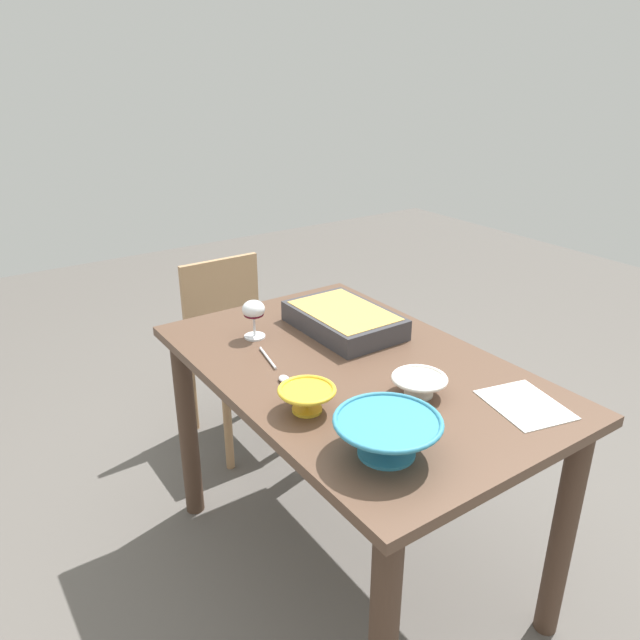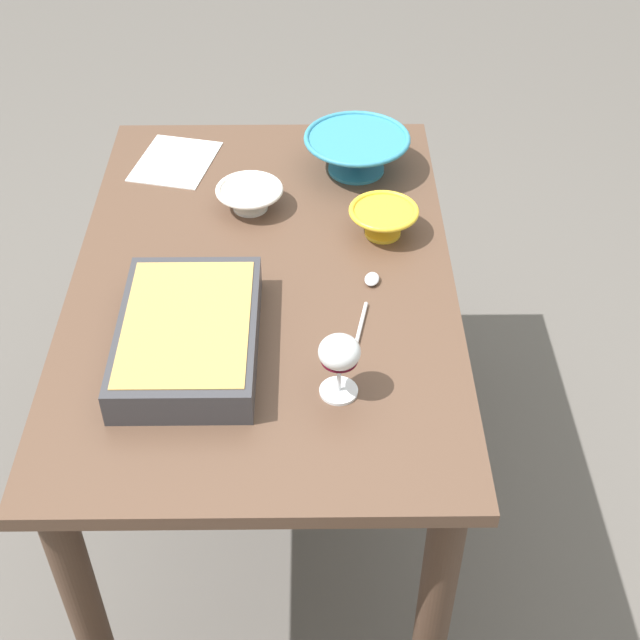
{
  "view_description": "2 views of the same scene",
  "coord_description": "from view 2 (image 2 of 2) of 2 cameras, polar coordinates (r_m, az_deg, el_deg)",
  "views": [
    {
      "loc": [
        -1.28,
        1.0,
        1.6
      ],
      "look_at": [
        0.18,
        0.0,
        0.85
      ],
      "focal_mm": 34.11,
      "sensor_mm": 36.0,
      "label": 1
    },
    {
      "loc": [
        1.46,
        0.1,
        1.93
      ],
      "look_at": [
        0.18,
        0.12,
        0.79
      ],
      "focal_mm": 50.08,
      "sensor_mm": 36.0,
      "label": 2
    }
  ],
  "objects": [
    {
      "name": "ground_plane",
      "position": [
        2.42,
        -2.88,
        -11.26
      ],
      "size": [
        8.0,
        8.0,
        0.0
      ],
      "primitive_type": "plane",
      "color": "#5B5651"
    },
    {
      "name": "dining_table",
      "position": [
        1.96,
        -3.49,
        -0.04
      ],
      "size": [
        1.24,
        0.79,
        0.77
      ],
      "color": "brown",
      "rests_on": "ground_plane"
    },
    {
      "name": "wine_glass",
      "position": [
        1.55,
        1.25,
        -2.33
      ],
      "size": [
        0.07,
        0.07,
        0.13
      ],
      "color": "white",
      "rests_on": "dining_table"
    },
    {
      "name": "casserole_dish",
      "position": [
        1.68,
        -8.42,
        -0.84
      ],
      "size": [
        0.39,
        0.26,
        0.07
      ],
      "color": "#38383D",
      "rests_on": "dining_table"
    },
    {
      "name": "mixing_bowl",
      "position": [
        2.04,
        -4.51,
        7.9
      ],
      "size": [
        0.15,
        0.15,
        0.06
      ],
      "color": "white",
      "rests_on": "dining_table"
    },
    {
      "name": "small_bowl",
      "position": [
        1.96,
        4.07,
        6.43
      ],
      "size": [
        0.15,
        0.15,
        0.07
      ],
      "color": "yellow",
      "rests_on": "dining_table"
    },
    {
      "name": "serving_bowl",
      "position": [
        2.16,
        2.36,
        10.72
      ],
      "size": [
        0.25,
        0.25,
        0.09
      ],
      "color": "teal",
      "rests_on": "dining_table"
    },
    {
      "name": "serving_spoon",
      "position": [
        1.8,
        3.09,
        1.59
      ],
      "size": [
        0.25,
        0.07,
        0.01
      ],
      "color": "silver",
      "rests_on": "dining_table"
    },
    {
      "name": "napkin",
      "position": [
        2.25,
        -9.22,
        9.97
      ],
      "size": [
        0.25,
        0.22,
        0.0
      ],
      "primitive_type": "cube",
      "rotation": [
        0.0,
        0.0,
        -0.23
      ],
      "color": "white",
      "rests_on": "dining_table"
    }
  ]
}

